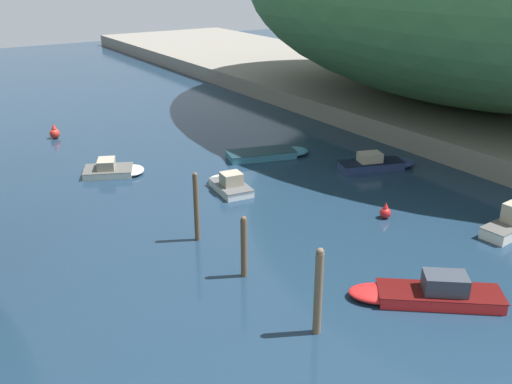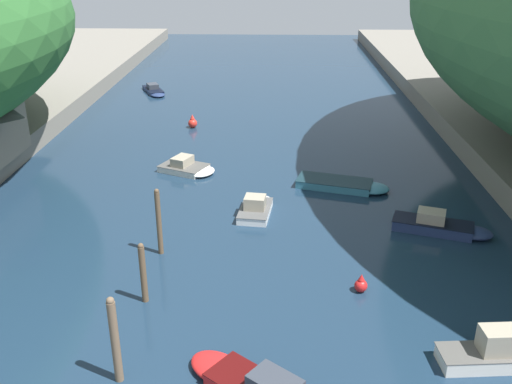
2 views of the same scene
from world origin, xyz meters
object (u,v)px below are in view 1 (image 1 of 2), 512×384
Objects in this scene: boat_red_skiff at (271,153)px; boat_cabin_cruiser at (426,293)px; channel_buoy_near at (55,133)px; boat_white_cruiser at (378,164)px; channel_buoy_far at (385,212)px; boat_yellow_tender at (114,170)px; boat_moored_right at (229,184)px.

boat_cabin_cruiser reaches higher than boat_red_skiff.
boat_cabin_cruiser is at bearing -78.25° from channel_buoy_near.
boat_white_cruiser is 7.98m from channel_buoy_far.
boat_yellow_tender is 10.96m from boat_red_skiff.
boat_yellow_tender is 10.47m from channel_buoy_near.
channel_buoy_near reaches higher than channel_buoy_far.
channel_buoy_near is (-11.73, 13.02, 0.20)m from boat_red_skiff.
boat_cabin_cruiser is at bearing 0.23° from boat_red_skiff.
channel_buoy_far is at bearing -51.52° from boat_moored_right.
boat_white_cruiser is 16.10m from boat_cabin_cruiser.
boat_moored_right is 8.10m from boat_yellow_tender.
boat_white_cruiser is at bearing 52.97° from boat_red_skiff.
boat_yellow_tender is 0.79× the size of boat_white_cruiser.
channel_buoy_near is (-16.38, 19.05, 0.07)m from boat_white_cruiser.
channel_buoy_far is at bearing 12.39° from boat_red_skiff.
boat_red_skiff is (-4.64, 6.03, -0.13)m from boat_white_cruiser.
channel_buoy_far is at bearing 58.62° from boat_yellow_tender.
boat_white_cruiser is at bearing -5.32° from boat_moored_right.
boat_white_cruiser is 25.12m from channel_buoy_near.
boat_moored_right is at bearing 121.55° from channel_buoy_far.
channel_buoy_near is at bearing 49.81° from boat_cabin_cruiser.
boat_yellow_tender is (-4.96, 6.40, -0.05)m from boat_moored_right.
boat_red_skiff is at bearing 40.65° from boat_moored_right.
boat_yellow_tender is 17.72m from channel_buoy_far.
channel_buoy_near is (-6.62, 31.86, 0.08)m from boat_cabin_cruiser.
boat_white_cruiser is 0.94× the size of boat_cabin_cruiser.
boat_yellow_tender is 4.83× the size of channel_buoy_far.
boat_yellow_tender is at bearing -88.37° from boat_red_skiff.
boat_white_cruiser reaches higher than boat_yellow_tender.
boat_cabin_cruiser is 5.02× the size of channel_buoy_near.
boat_moored_right reaches higher than boat_red_skiff.
channel_buoy_near is (-6.05, 16.81, 0.09)m from boat_moored_right.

